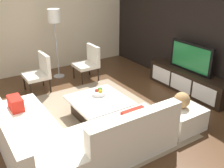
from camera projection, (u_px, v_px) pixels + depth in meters
The scene contains 14 objects.
ground_plane at pixel (98, 121), 4.90m from camera, with size 14.00×14.00×0.00m, color #4C301C.
feature_wall_back at pixel (204, 30), 5.69m from camera, with size 6.40×0.12×2.80m, color black.
side_wall_left at pixel (42, 19), 6.90m from camera, with size 0.12×5.20×2.80m, color beige.
area_rug at pixel (95, 118), 4.98m from camera, with size 3.05×2.49×0.01m, color gray.
media_console at pixel (188, 81), 6.00m from camera, with size 2.08×0.48×0.50m.
television at pixel (191, 57), 5.77m from camera, with size 1.14×0.06×0.64m.
sectional_couch at pixel (66, 136), 3.98m from camera, with size 2.32×2.41×0.80m.
coffee_table at pixel (99, 108), 4.95m from camera, with size 1.04×1.00×0.38m.
accent_chair_near at pixel (40, 71), 5.96m from camera, with size 0.58×0.53×0.87m.
floor_lamp at pixel (54, 21), 6.35m from camera, with size 0.30×0.30×1.74m.
ottoman at pixel (180, 117), 4.64m from camera, with size 0.70×0.70×0.40m, color silver.
fruit_bowl at pixel (99, 92), 5.05m from camera, with size 0.28×0.28×0.14m.
accent_chair_far at pixel (89, 61), 6.60m from camera, with size 0.56×0.54×0.87m.
decorative_ball at pixel (182, 100), 4.50m from camera, with size 0.28×0.28×0.28m, color #AD8451.
Camera 1 is at (3.68, -2.07, 2.61)m, focal length 42.00 mm.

